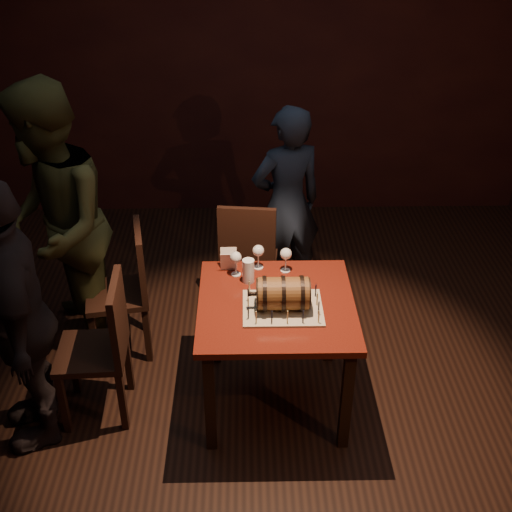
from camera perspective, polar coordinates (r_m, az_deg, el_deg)
name	(u,v)px	position (r m, az deg, el deg)	size (l,w,h in m)	color
room_shell	(265,190)	(3.47, 0.84, 5.90)	(5.04, 5.04, 2.80)	black
pub_table	(276,318)	(3.76, 1.80, -5.51)	(0.90, 0.90, 0.75)	#45110B
cake_board	(283,308)	(3.64, 2.39, -4.64)	(0.45, 0.35, 0.01)	#AAA189
barrel_cake	(283,294)	(3.58, 2.41, -3.36)	(0.35, 0.20, 0.20)	brown
birthday_candles	(283,301)	(3.61, 2.40, -4.04)	(0.40, 0.30, 0.09)	#DBCA83
wine_glass_left	(236,258)	(3.87, -1.81, -0.22)	(0.07, 0.07, 0.16)	silver
wine_glass_mid	(258,252)	(3.93, 0.21, 0.38)	(0.07, 0.07, 0.16)	silver
wine_glass_right	(286,255)	(3.90, 2.67, 0.10)	(0.07, 0.07, 0.16)	silver
pint_of_ale	(248,271)	(3.83, -0.68, -1.36)	(0.07, 0.07, 0.15)	silver
menu_card	(229,260)	(3.95, -2.45, -0.37)	(0.10, 0.05, 0.13)	white
chair_back	(248,252)	(4.59, -0.67, 0.33)	(0.44, 0.44, 0.93)	black
chair_left_rear	(128,284)	(4.33, -11.31, -2.50)	(0.47, 0.47, 0.93)	black
chair_left_front	(104,342)	(3.87, -13.35, -7.49)	(0.42, 0.42, 0.93)	black
person_back	(287,205)	(4.74, 2.73, 4.59)	(0.55, 0.36, 1.50)	#192233
person_left_rear	(54,228)	(4.24, -17.50, 2.37)	(0.91, 0.71, 1.87)	#383B1D
person_left_front	(17,317)	(3.69, -20.44, -5.10)	(0.96, 0.40, 1.65)	black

